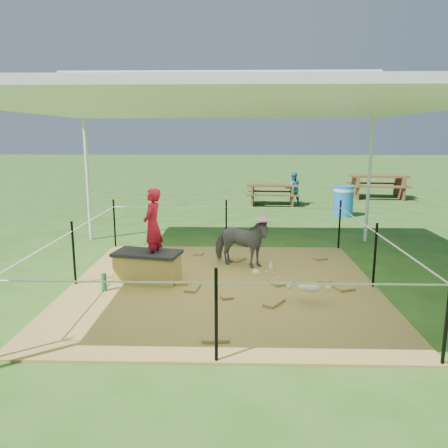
{
  "coord_description": "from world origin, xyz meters",
  "views": [
    {
      "loc": [
        0.19,
        -6.28,
        2.26
      ],
      "look_at": [
        0.0,
        0.6,
        0.85
      ],
      "focal_mm": 35.0,
      "sensor_mm": 36.0,
      "label": 1
    }
  ],
  "objects_px": {
    "straw_bale": "(148,268)",
    "distant_person": "(293,189)",
    "foal": "(309,286)",
    "woman": "(152,219)",
    "picnic_table_near": "(272,195)",
    "trash_barrel": "(343,201)",
    "pony": "(241,243)",
    "green_bottle": "(104,282)",
    "picnic_table_far": "(377,186)"
  },
  "relations": [
    {
      "from": "straw_bale",
      "to": "distant_person",
      "type": "relative_size",
      "value": 0.88
    },
    {
      "from": "foal",
      "to": "woman",
      "type": "bearing_deg",
      "value": 174.04
    },
    {
      "from": "picnic_table_near",
      "to": "trash_barrel",
      "type": "bearing_deg",
      "value": -42.81
    },
    {
      "from": "pony",
      "to": "picnic_table_near",
      "type": "distance_m",
      "value": 7.07
    },
    {
      "from": "straw_bale",
      "to": "foal",
      "type": "bearing_deg",
      "value": -19.68
    },
    {
      "from": "trash_barrel",
      "to": "picnic_table_near",
      "type": "xyz_separation_m",
      "value": [
        -1.84,
        1.96,
        -0.09
      ]
    },
    {
      "from": "pony",
      "to": "trash_barrel",
      "type": "height_order",
      "value": "pony"
    },
    {
      "from": "foal",
      "to": "picnic_table_near",
      "type": "distance_m",
      "value": 8.62
    },
    {
      "from": "trash_barrel",
      "to": "foal",
      "type": "bearing_deg",
      "value": -107.08
    },
    {
      "from": "woman",
      "to": "green_bottle",
      "type": "xyz_separation_m",
      "value": [
        -0.65,
        -0.45,
        -0.85
      ]
    },
    {
      "from": "pony",
      "to": "distant_person",
      "type": "distance_m",
      "value": 7.24
    },
    {
      "from": "woman",
      "to": "picnic_table_far",
      "type": "bearing_deg",
      "value": 157.54
    },
    {
      "from": "foal",
      "to": "trash_barrel",
      "type": "relative_size",
      "value": 1.01
    },
    {
      "from": "trash_barrel",
      "to": "distant_person",
      "type": "relative_size",
      "value": 0.8
    },
    {
      "from": "distant_person",
      "to": "straw_bale",
      "type": "bearing_deg",
      "value": 60.2
    },
    {
      "from": "foal",
      "to": "picnic_table_near",
      "type": "height_order",
      "value": "picnic_table_near"
    },
    {
      "from": "straw_bale",
      "to": "picnic_table_near",
      "type": "height_order",
      "value": "picnic_table_near"
    },
    {
      "from": "green_bottle",
      "to": "woman",
      "type": "bearing_deg",
      "value": 34.7
    },
    {
      "from": "green_bottle",
      "to": "distant_person",
      "type": "bearing_deg",
      "value": 65.41
    },
    {
      "from": "trash_barrel",
      "to": "picnic_table_far",
      "type": "relative_size",
      "value": 0.43
    },
    {
      "from": "picnic_table_near",
      "to": "pony",
      "type": "bearing_deg",
      "value": -94.97
    },
    {
      "from": "straw_bale",
      "to": "trash_barrel",
      "type": "distance_m",
      "value": 7.29
    },
    {
      "from": "pony",
      "to": "green_bottle",
      "type": "bearing_deg",
      "value": 140.85
    },
    {
      "from": "pony",
      "to": "picnic_table_near",
      "type": "bearing_deg",
      "value": 9.94
    },
    {
      "from": "picnic_table_near",
      "to": "straw_bale",
      "type": "bearing_deg",
      "value": -104.13
    },
    {
      "from": "woman",
      "to": "trash_barrel",
      "type": "height_order",
      "value": "woman"
    },
    {
      "from": "picnic_table_near",
      "to": "green_bottle",
      "type": "bearing_deg",
      "value": -106.63
    },
    {
      "from": "foal",
      "to": "picnic_table_far",
      "type": "distance_m",
      "value": 11.17
    },
    {
      "from": "woman",
      "to": "distant_person",
      "type": "distance_m",
      "value": 8.43
    },
    {
      "from": "trash_barrel",
      "to": "straw_bale",
      "type": "bearing_deg",
      "value": -127.09
    },
    {
      "from": "woman",
      "to": "distant_person",
      "type": "bearing_deg",
      "value": 169.63
    },
    {
      "from": "pony",
      "to": "trash_barrel",
      "type": "relative_size",
      "value": 1.18
    },
    {
      "from": "trash_barrel",
      "to": "picnic_table_near",
      "type": "distance_m",
      "value": 2.69
    },
    {
      "from": "straw_bale",
      "to": "pony",
      "type": "relative_size",
      "value": 0.93
    },
    {
      "from": "straw_bale",
      "to": "trash_barrel",
      "type": "bearing_deg",
      "value": 52.91
    },
    {
      "from": "foal",
      "to": "straw_bale",
      "type": "bearing_deg",
      "value": 174.84
    },
    {
      "from": "distant_person",
      "to": "trash_barrel",
      "type": "bearing_deg",
      "value": 112.86
    },
    {
      "from": "woman",
      "to": "trash_barrel",
      "type": "bearing_deg",
      "value": 155.01
    },
    {
      "from": "woman",
      "to": "pony",
      "type": "height_order",
      "value": "woman"
    },
    {
      "from": "trash_barrel",
      "to": "picnic_table_near",
      "type": "bearing_deg",
      "value": 133.16
    },
    {
      "from": "straw_bale",
      "to": "green_bottle",
      "type": "bearing_deg",
      "value": -140.71
    },
    {
      "from": "green_bottle",
      "to": "foal",
      "type": "xyz_separation_m",
      "value": [
        2.9,
        -0.39,
        0.11
      ]
    },
    {
      "from": "green_bottle",
      "to": "distant_person",
      "type": "xyz_separation_m",
      "value": [
        3.78,
        8.26,
        0.37
      ]
    },
    {
      "from": "trash_barrel",
      "to": "distant_person",
      "type": "xyz_separation_m",
      "value": [
        -1.16,
        2.0,
        0.11
      ]
    },
    {
      "from": "green_bottle",
      "to": "pony",
      "type": "height_order",
      "value": "pony"
    },
    {
      "from": "straw_bale",
      "to": "foal",
      "type": "distance_m",
      "value": 2.5
    },
    {
      "from": "green_bottle",
      "to": "trash_barrel",
      "type": "distance_m",
      "value": 7.98
    },
    {
      "from": "foal",
      "to": "distant_person",
      "type": "height_order",
      "value": "distant_person"
    },
    {
      "from": "green_bottle",
      "to": "picnic_table_near",
      "type": "xyz_separation_m",
      "value": [
        3.1,
        8.22,
        0.18
      ]
    },
    {
      "from": "straw_bale",
      "to": "picnic_table_far",
      "type": "bearing_deg",
      "value": 55.66
    }
  ]
}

